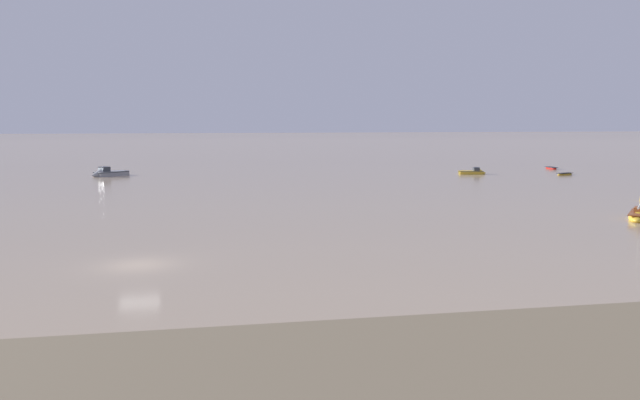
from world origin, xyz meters
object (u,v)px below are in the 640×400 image
at_px(rowboat_moored_0, 565,174).
at_px(rowboat_moored_2, 551,168).
at_px(sailboat_moored_0, 640,216).
at_px(motorboat_moored_0, 475,173).
at_px(motorboat_moored_4, 106,174).

distance_m(rowboat_moored_0, rowboat_moored_2, 13.33).
bearing_deg(sailboat_moored_0, motorboat_moored_0, 34.56).
relative_size(motorboat_moored_4, rowboat_moored_2, 1.69).
bearing_deg(motorboat_moored_0, rowboat_moored_0, -7.18).
height_order(rowboat_moored_0, motorboat_moored_4, motorboat_moored_4).
bearing_deg(sailboat_moored_0, motorboat_moored_4, 85.43).
relative_size(rowboat_moored_0, rowboat_moored_2, 0.93).
xyz_separation_m(motorboat_moored_4, sailboat_moored_0, (54.85, -56.17, -0.07)).
bearing_deg(motorboat_moored_0, motorboat_moored_4, -176.27).
distance_m(motorboat_moored_0, motorboat_moored_4, 60.91).
bearing_deg(sailboat_moored_0, rowboat_moored_0, 17.40).
relative_size(motorboat_moored_0, rowboat_moored_0, 1.40).
height_order(motorboat_moored_4, sailboat_moored_0, sailboat_moored_0).
bearing_deg(rowboat_moored_2, motorboat_moored_4, 94.01).
distance_m(rowboat_moored_0, motorboat_moored_4, 75.30).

